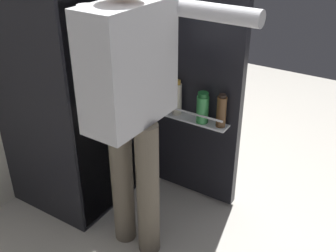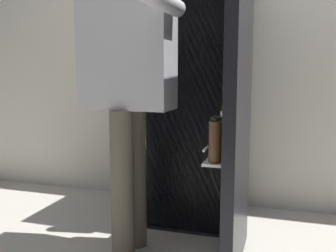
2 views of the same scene
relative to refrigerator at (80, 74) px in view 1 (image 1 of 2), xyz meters
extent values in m
plane|color=#B7B2A8|center=(-0.03, -0.50, -0.83)|extent=(5.85, 5.85, 0.00)
cube|color=black|center=(-0.03, 0.06, 0.00)|extent=(0.66, 0.61, 1.66)
cube|color=white|center=(-0.03, -0.25, 0.00)|extent=(0.62, 0.01, 1.62)
cube|color=white|center=(-0.03, -0.20, -0.05)|extent=(0.58, 0.09, 0.01)
cube|color=black|center=(0.33, -0.57, 0.01)|extent=(0.06, 0.64, 1.61)
cube|color=white|center=(0.25, -0.57, -0.24)|extent=(0.09, 0.54, 0.01)
cylinder|color=silver|center=(0.21, -0.57, -0.18)|extent=(0.01, 0.52, 0.01)
cylinder|color=green|center=(0.25, -0.69, -0.16)|extent=(0.07, 0.07, 0.16)
cylinder|color=#195B28|center=(0.25, -0.69, -0.06)|extent=(0.06, 0.06, 0.03)
cylinder|color=white|center=(0.25, -0.36, -0.16)|extent=(0.06, 0.06, 0.15)
cylinder|color=#335BB2|center=(0.25, -0.36, -0.07)|extent=(0.05, 0.05, 0.02)
cylinder|color=#EDE5CC|center=(0.26, -0.51, -0.14)|extent=(0.06, 0.06, 0.19)
cylinder|color=#B78933|center=(0.26, -0.51, -0.03)|extent=(0.04, 0.04, 0.02)
cylinder|color=brown|center=(0.26, -0.80, -0.15)|extent=(0.06, 0.06, 0.18)
cylinder|color=black|center=(0.26, -0.80, -0.05)|extent=(0.04, 0.04, 0.02)
cylinder|color=#4C7F3D|center=(0.03, -0.20, 0.01)|extent=(0.08, 0.08, 0.10)
cylinder|color=#665B4C|center=(-0.25, -0.47, -0.44)|extent=(0.12, 0.12, 0.79)
cylinder|color=#665B4C|center=(-0.25, -0.64, -0.44)|extent=(0.12, 0.12, 0.79)
cube|color=silver|center=(-0.25, -0.56, 0.24)|extent=(0.48, 0.23, 0.56)
cylinder|color=silver|center=(-0.24, -0.32, 0.21)|extent=(0.08, 0.08, 0.52)
cylinder|color=silver|center=(0.01, -0.80, 0.46)|extent=(0.09, 0.53, 0.08)
camera|label=1|loc=(-1.60, -1.62, 0.86)|focal=43.06mm
camera|label=2|loc=(0.54, -2.38, 0.15)|focal=40.47mm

